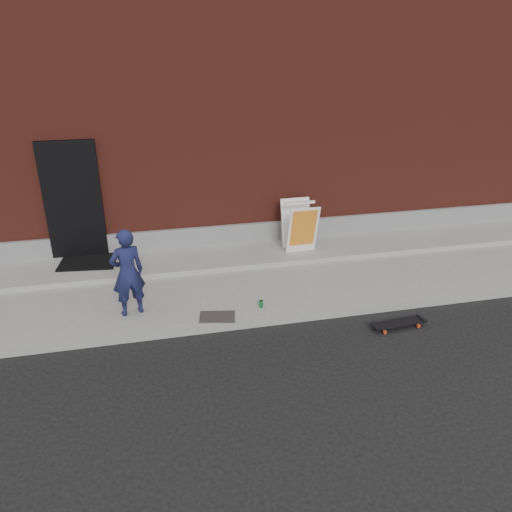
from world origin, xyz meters
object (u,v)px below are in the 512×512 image
object	(u,v)px
child	(127,273)
pizza_sign	(300,226)
skateboard	(399,323)
soda_can	(261,304)

from	to	relation	value
child	pizza_sign	xyz separation A→B (m)	(3.33, 1.68, -0.11)
skateboard	soda_can	world-z (taller)	soda_can
child	skateboard	distance (m)	4.34
child	pizza_sign	bearing A→B (deg)	-169.65
pizza_sign	child	bearing A→B (deg)	-153.14
child	skateboard	size ratio (longest dim) A/B	1.63
skateboard	soda_can	xyz separation A→B (m)	(-2.04, 0.85, 0.13)
child	soda_can	bearing A→B (deg)	155.75
child	soda_can	xyz separation A→B (m)	(2.07, -0.28, -0.66)
pizza_sign	soda_can	world-z (taller)	pizza_sign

